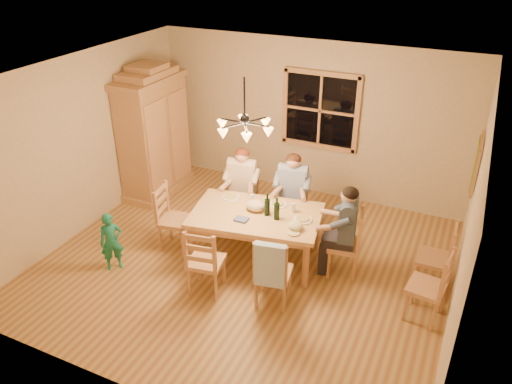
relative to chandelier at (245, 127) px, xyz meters
The scene contains 33 objects.
floor 2.08m from the chandelier, ahead, with size 5.50×5.50×0.00m, color brown.
ceiling 0.62m from the chandelier, ahead, with size 5.50×5.00×0.02m, color white.
wall_back 2.60m from the chandelier, 90.00° to the left, with size 5.50×0.02×2.70m, color tan.
wall_left 2.84m from the chandelier, behind, with size 0.02×5.00×2.70m, color tan.
wall_right 2.84m from the chandelier, ahead, with size 0.02×5.00×2.70m, color tan.
window 2.53m from the chandelier, 85.36° to the left, with size 1.30×0.06×1.30m.
painting 3.00m from the chandelier, 23.86° to the left, with size 0.06×0.78×0.64m.
chandelier is the anchor object (origin of this frame).
armoire 2.96m from the chandelier, 150.77° to the left, with size 0.66×1.40×2.30m.
dining_table 1.43m from the chandelier, 61.76° to the left, with size 1.95×1.38×0.76m.
chair_far_left 2.06m from the chandelier, 118.92° to the left, with size 0.51×0.49×0.99m.
chair_far_right 2.08m from the chandelier, 75.04° to the left, with size 0.51×0.49×0.99m.
chair_near_left 1.94m from the chandelier, 105.60° to the right, with size 0.51×0.49×0.99m.
chair_near_right 1.99m from the chandelier, 41.76° to the right, with size 0.51×0.49×0.99m.
chair_end_left 2.11m from the chandelier, behind, with size 0.49×0.51×0.99m.
chair_end_right 2.23m from the chandelier, 15.85° to the left, with size 0.49×0.51×0.99m.
adult_woman 1.61m from the chandelier, 118.92° to the left, with size 0.45×0.48×0.87m.
adult_plaid_man 1.64m from the chandelier, 75.04° to the left, with size 0.45×0.48×0.87m.
adult_slate_man 1.83m from the chandelier, 15.85° to the left, with size 0.48×0.45×0.87m.
towel 1.73m from the chandelier, 48.18° to the right, with size 0.38×0.10×0.58m, color #A5C4DF.
wine_bottle_a 1.19m from the chandelier, 37.85° to the left, with size 0.08×0.08×0.33m, color black.
wine_bottle_b 1.23m from the chandelier, 19.03° to the left, with size 0.08×0.08×0.33m, color black.
plate_woman 1.44m from the chandelier, 136.94° to the left, with size 0.26×0.26×0.02m, color white.
plate_plaid 1.43m from the chandelier, 62.47° to the left, with size 0.26×0.26×0.02m, color white.
plate_slate 1.52m from the chandelier, 19.45° to the left, with size 0.26×0.26×0.02m, color white.
wine_glass_a 1.31m from the chandelier, 102.89° to the left, with size 0.06×0.06×0.14m, color silver.
wine_glass_b 1.42m from the chandelier, 37.07° to the left, with size 0.06×0.06×0.14m, color silver.
cap 1.45m from the chandelier, ahead, with size 0.20×0.20×0.11m, color #CBC687.
napkin 1.31m from the chandelier, 102.17° to the right, with size 0.18×0.14×0.03m, color #505B94.
cloth_bundle 1.26m from the chandelier, 80.74° to the left, with size 0.28×0.22×0.15m, color #C2B08D.
child 2.48m from the chandelier, 151.93° to the right, with size 0.31×0.21×0.86m, color #1B7D62.
chair_spare_front 3.03m from the chandelier, ahead, with size 0.47×0.49×0.99m.
chair_spare_back 3.08m from the chandelier, 12.69° to the left, with size 0.43×0.45×0.99m.
Camera 1 is at (2.58, -5.25, 4.28)m, focal length 35.00 mm.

